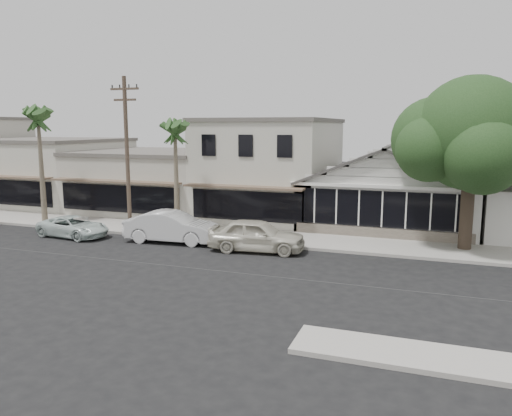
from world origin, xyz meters
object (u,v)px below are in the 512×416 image
at_px(car_1, 172,227).
at_px(car_2, 73,227).
at_px(utility_pole, 127,152).
at_px(shade_tree, 470,137).
at_px(car_0, 257,235).

height_order(car_1, car_2, car_1).
bearing_deg(car_2, car_1, -76.47).
xyz_separation_m(utility_pole, shade_tree, (18.14, 2.39, 0.93)).
height_order(car_0, shade_tree, shade_tree).
bearing_deg(utility_pole, car_1, -16.74).
bearing_deg(car_2, shade_tree, -72.28).
xyz_separation_m(car_1, car_2, (-5.94, -0.74, -0.25)).
xyz_separation_m(utility_pole, car_0, (8.33, -1.34, -3.96)).
relative_size(car_2, shade_tree, 0.49).
bearing_deg(shade_tree, utility_pole, -172.48).
bearing_deg(utility_pole, shade_tree, 7.52).
bearing_deg(car_1, shade_tree, -81.77).
distance_m(car_0, car_2, 10.95).
bearing_deg(car_0, utility_pole, 74.42).
bearing_deg(shade_tree, car_0, -159.15).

